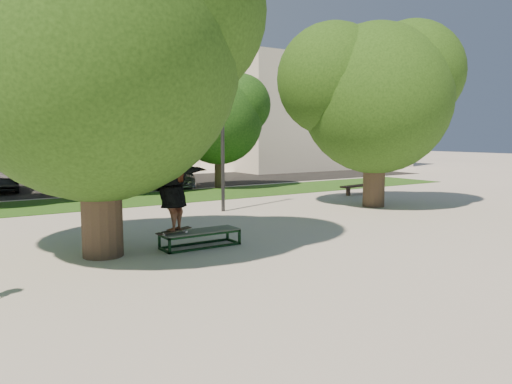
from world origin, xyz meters
TOP-DOWN VIEW (x-y plane):
  - ground at (0.00, 0.00)m, footprint 120.00×120.00m
  - grass_strip at (1.00, 9.50)m, footprint 30.00×4.00m
  - asphalt_strip at (0.00, 16.00)m, footprint 40.00×8.00m
  - tree_left at (-4.29, 1.09)m, footprint 6.96×5.95m
  - tree_right at (5.92, 3.08)m, footprint 6.24×5.33m
  - bg_tree_mid at (-1.08, 12.08)m, footprint 5.76×4.92m
  - bg_tree_right at (4.43, 11.57)m, footprint 5.04×4.31m
  - lamppost at (1.00, 5.00)m, footprint 0.25×0.15m
  - office_building at (-2.00, 31.98)m, footprint 30.00×14.12m
  - side_building at (18.00, 22.00)m, footprint 15.00×10.00m
  - grind_box at (-2.10, 0.66)m, footprint 1.80×0.60m
  - skater_rig at (-2.75, 0.66)m, footprint 2.08×1.26m
  - bench at (8.50, 6.00)m, footprint 2.68×0.75m
  - car_dark at (-4.34, 15.64)m, footprint 1.95×4.14m
  - car_grey at (2.19, 13.61)m, footprint 2.62×4.89m
  - car_silver_b at (2.48, 13.71)m, footprint 2.03×4.67m

SIDE VIEW (x-z plane):
  - ground at x=0.00m, z-range 0.00..0.00m
  - asphalt_strip at x=0.00m, z-range 0.00..0.01m
  - grass_strip at x=1.00m, z-range 0.00..0.02m
  - grind_box at x=-2.10m, z-range 0.00..0.38m
  - bench at x=8.50m, z-range 0.14..0.54m
  - car_grey at x=2.19m, z-range 0.00..1.30m
  - car_dark at x=-4.34m, z-range 0.00..1.31m
  - car_silver_b at x=2.48m, z-range 0.00..1.34m
  - skater_rig at x=-2.75m, z-range 0.41..2.13m
  - lamppost at x=1.00m, z-range 0.10..6.21m
  - bg_tree_right at x=4.43m, z-range 0.77..6.21m
  - side_building at x=18.00m, z-range 0.00..8.00m
  - bg_tree_mid at x=-1.08m, z-range 0.90..7.14m
  - tree_right at x=5.92m, z-range 0.84..7.35m
  - tree_left at x=-4.29m, z-range 0.86..7.98m
  - office_building at x=-2.00m, z-range 0.00..16.00m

